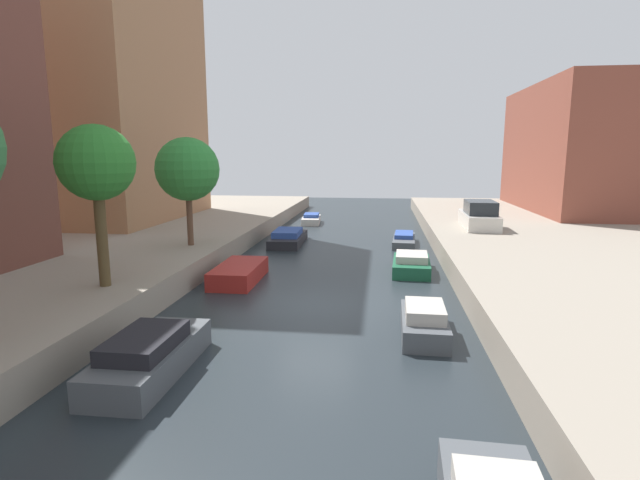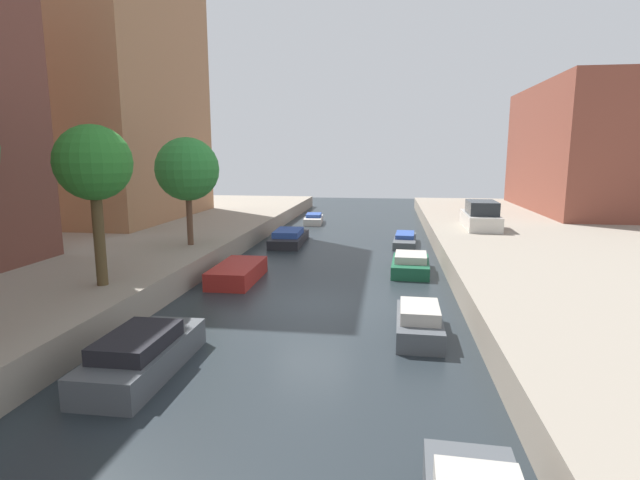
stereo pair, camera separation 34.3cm
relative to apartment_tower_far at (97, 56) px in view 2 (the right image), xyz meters
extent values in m
plane|color=#232B30|center=(16.00, -14.12, -11.29)|extent=(84.00, 84.00, 0.00)
cube|color=#9E704C|center=(0.00, 0.00, 0.00)|extent=(10.00, 12.70, 20.58)
cube|color=brown|center=(34.00, 8.68, -5.71)|extent=(10.00, 15.70, 9.15)
cylinder|color=brown|center=(9.44, -15.98, -8.75)|extent=(0.34, 0.34, 3.08)
sphere|color=#297629|center=(9.44, -15.98, -6.39)|extent=(2.34, 2.34, 2.34)
cylinder|color=brown|center=(9.44, -8.85, -9.05)|extent=(0.27, 0.27, 2.48)
sphere|color=#2D8235|center=(9.44, -8.85, -6.81)|extent=(2.86, 2.86, 2.86)
cube|color=beige|center=(23.73, -1.42, -9.88)|extent=(1.85, 4.59, 0.82)
cube|color=#1E2328|center=(23.73, -1.76, -9.10)|extent=(1.59, 2.54, 0.74)
cube|color=#4C5156|center=(12.81, -19.81, -10.94)|extent=(1.55, 4.00, 0.70)
cube|color=black|center=(12.81, -20.06, -10.41)|extent=(1.32, 2.20, 0.38)
cube|color=maroon|center=(12.43, -11.25, -10.94)|extent=(1.68, 3.63, 0.70)
cube|color=#232328|center=(12.83, -2.61, -11.03)|extent=(1.84, 4.64, 0.53)
cube|color=#2D4C9E|center=(12.83, -2.87, -10.60)|extent=(1.52, 2.57, 0.33)
cube|color=beige|center=(12.96, 5.83, -11.04)|extent=(1.52, 3.22, 0.50)
cube|color=#2D4C9E|center=(12.96, 5.95, -10.67)|extent=(1.22, 1.80, 0.24)
cube|color=#4C5156|center=(19.46, -16.46, -10.99)|extent=(1.33, 3.03, 0.59)
cube|color=#B2ADA3|center=(19.46, -16.61, -10.52)|extent=(1.11, 1.68, 0.36)
cube|color=#195638|center=(19.54, -8.76, -11.02)|extent=(1.74, 3.29, 0.55)
cube|color=#B2ADA3|center=(19.54, -8.84, -10.59)|extent=(1.43, 1.83, 0.31)
cube|color=#4C5156|center=(19.50, -2.10, -11.07)|extent=(1.45, 3.93, 0.44)
cube|color=#2D4C9E|center=(19.50, -1.86, -10.74)|extent=(1.16, 2.19, 0.23)
camera|label=1|loc=(18.17, -30.15, -6.13)|focal=27.41mm
camera|label=2|loc=(18.51, -30.10, -6.13)|focal=27.41mm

